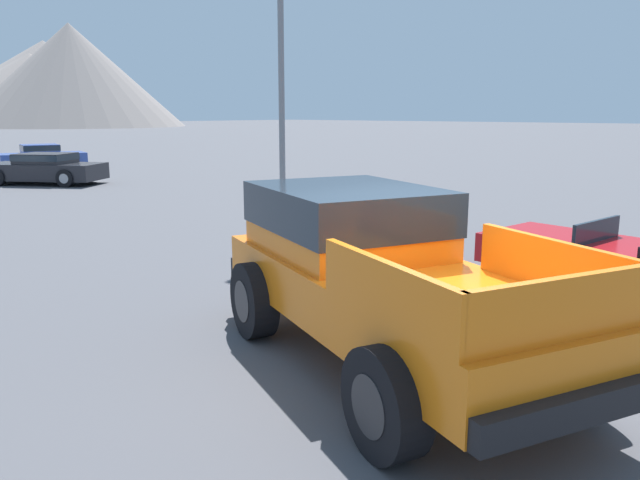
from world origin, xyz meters
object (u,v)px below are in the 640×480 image
parked_car_blue (42,155)px  street_lamp_post (281,17)px  orange_pickup_truck (373,264)px  red_convertible_car (626,262)px  parked_car_dark (45,168)px

parked_car_blue → street_lamp_post: 21.99m
orange_pickup_truck → red_convertible_car: size_ratio=1.21×
red_convertible_car → parked_car_dark: 21.13m
street_lamp_post → red_convertible_car: bearing=-90.8°
parked_car_dark → street_lamp_post: (-0.33, -13.36, 4.21)m
orange_pickup_truck → parked_car_dark: size_ratio=1.18×
red_convertible_car → parked_car_blue: (3.90, 29.00, 0.16)m
orange_pickup_truck → red_convertible_car: 5.10m
parked_car_blue → street_lamp_post: street_lamp_post is taller
red_convertible_car → parked_car_blue: 29.26m
orange_pickup_truck → parked_car_blue: bearing=94.7°
orange_pickup_truck → street_lamp_post: street_lamp_post is taller
orange_pickup_truck → parked_car_dark: (5.34, 19.86, -0.46)m
parked_car_blue → street_lamp_post: bearing=6.3°
orange_pickup_truck → street_lamp_post: (5.02, 6.51, 3.74)m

